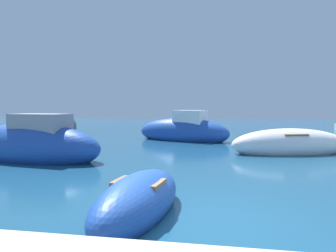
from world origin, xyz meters
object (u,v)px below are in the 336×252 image
moored_boat_2 (139,201)px  moored_boat_3 (183,131)px  moored_boat_4 (61,127)px  moored_boat_1 (32,145)px  moored_boat_0 (289,144)px

moored_boat_2 → moored_boat_3: 11.96m
moored_boat_2 → moored_boat_4: moored_boat_4 is taller
moored_boat_2 → moored_boat_3: moored_boat_3 is taller
moored_boat_1 → moored_boat_2: (5.32, -4.80, -0.27)m
moored_boat_2 → moored_boat_3: size_ratio=0.54×
moored_boat_3 → moored_boat_4: 9.14m
moored_boat_3 → moored_boat_4: (-8.87, 2.22, -0.01)m
moored_boat_3 → moored_boat_4: size_ratio=0.92×
moored_boat_0 → moored_boat_4: 15.12m
moored_boat_4 → moored_boat_3: bearing=-128.1°
moored_boat_1 → moored_boat_4: 10.22m
moored_boat_0 → moored_boat_1: bearing=-176.9°
moored_boat_0 → moored_boat_4: size_ratio=0.82×
moored_boat_0 → moored_boat_3: 6.36m
moored_boat_2 → moored_boat_4: size_ratio=0.50×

